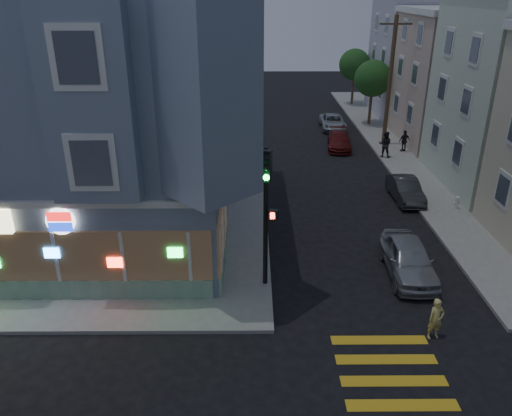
{
  "coord_description": "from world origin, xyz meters",
  "views": [
    {
      "loc": [
        2.29,
        -11.79,
        10.82
      ],
      "look_at": [
        2.41,
        6.24,
        2.82
      ],
      "focal_mm": 35.0,
      "sensor_mm": 36.0,
      "label": 1
    }
  ],
  "objects_px": {
    "utility_pole": "(390,80)",
    "street_tree_far": "(355,65)",
    "pedestrian_a": "(385,144)",
    "fire_hydrant": "(457,202)",
    "running_child": "(436,319)",
    "parked_car_b": "(405,190)",
    "parked_car_c": "(339,141)",
    "traffic_signal": "(267,196)",
    "pedestrian_b": "(404,141)",
    "street_tree_near": "(373,79)",
    "parked_car_d": "(333,122)",
    "parked_car_a": "(408,259)"
  },
  "relations": [
    {
      "from": "street_tree_far",
      "to": "traffic_signal",
      "type": "xyz_separation_m",
      "value": [
        -9.42,
        -33.14,
        -0.03
      ]
    },
    {
      "from": "parked_car_a",
      "to": "parked_car_b",
      "type": "bearing_deg",
      "value": 77.04
    },
    {
      "from": "running_child",
      "to": "traffic_signal",
      "type": "height_order",
      "value": "traffic_signal"
    },
    {
      "from": "traffic_signal",
      "to": "street_tree_far",
      "type": "bearing_deg",
      "value": 92.94
    },
    {
      "from": "parked_car_c",
      "to": "traffic_signal",
      "type": "distance_m",
      "value": 19.69
    },
    {
      "from": "traffic_signal",
      "to": "parked_car_d",
      "type": "bearing_deg",
      "value": 94.43
    },
    {
      "from": "pedestrian_a",
      "to": "parked_car_a",
      "type": "xyz_separation_m",
      "value": [
        -2.7,
        -15.09,
        -0.31
      ]
    },
    {
      "from": "running_child",
      "to": "pedestrian_b",
      "type": "xyz_separation_m",
      "value": [
        4.64,
        20.42,
        0.16
      ]
    },
    {
      "from": "utility_pole",
      "to": "fire_hydrant",
      "type": "xyz_separation_m",
      "value": [
        1.0,
        -11.83,
        -4.28
      ]
    },
    {
      "from": "street_tree_near",
      "to": "pedestrian_a",
      "type": "height_order",
      "value": "street_tree_near"
    },
    {
      "from": "pedestrian_a",
      "to": "parked_car_c",
      "type": "bearing_deg",
      "value": -23.09
    },
    {
      "from": "utility_pole",
      "to": "parked_car_a",
      "type": "distance_m",
      "value": 18.92
    },
    {
      "from": "street_tree_near",
      "to": "pedestrian_b",
      "type": "distance_m",
      "value": 8.39
    },
    {
      "from": "street_tree_far",
      "to": "parked_car_c",
      "type": "relative_size",
      "value": 1.3
    },
    {
      "from": "street_tree_far",
      "to": "parked_car_b",
      "type": "height_order",
      "value": "street_tree_far"
    },
    {
      "from": "pedestrian_a",
      "to": "fire_hydrant",
      "type": "height_order",
      "value": "pedestrian_a"
    },
    {
      "from": "street_tree_near",
      "to": "parked_car_a",
      "type": "distance_m",
      "value": 24.64
    },
    {
      "from": "running_child",
      "to": "pedestrian_a",
      "type": "height_order",
      "value": "pedestrian_a"
    },
    {
      "from": "running_child",
      "to": "utility_pole",
      "type": "bearing_deg",
      "value": 69.75
    },
    {
      "from": "pedestrian_b",
      "to": "parked_car_c",
      "type": "xyz_separation_m",
      "value": [
        -4.4,
        1.15,
        -0.31
      ]
    },
    {
      "from": "utility_pole",
      "to": "pedestrian_a",
      "type": "xyz_separation_m",
      "value": [
        -0.7,
        -3.08,
        -3.76
      ]
    },
    {
      "from": "parked_car_b",
      "to": "pedestrian_b",
      "type": "bearing_deg",
      "value": 73.69
    },
    {
      "from": "running_child",
      "to": "traffic_signal",
      "type": "xyz_separation_m",
      "value": [
        -5.58,
        3.06,
        3.16
      ]
    },
    {
      "from": "street_tree_near",
      "to": "pedestrian_b",
      "type": "bearing_deg",
      "value": -84.13
    },
    {
      "from": "pedestrian_b",
      "to": "fire_hydrant",
      "type": "relative_size",
      "value": 2.19
    },
    {
      "from": "pedestrian_b",
      "to": "parked_car_d",
      "type": "bearing_deg",
      "value": -78.7
    },
    {
      "from": "utility_pole",
      "to": "street_tree_far",
      "type": "relative_size",
      "value": 1.7
    },
    {
      "from": "street_tree_far",
      "to": "parked_car_a",
      "type": "distance_m",
      "value": 32.52
    },
    {
      "from": "parked_car_c",
      "to": "parked_car_a",
      "type": "bearing_deg",
      "value": -82.96
    },
    {
      "from": "parked_car_b",
      "to": "parked_car_c",
      "type": "distance_m",
      "value": 9.91
    },
    {
      "from": "running_child",
      "to": "parked_car_d",
      "type": "xyz_separation_m",
      "value": [
        0.57,
        27.04,
        -0.16
      ]
    },
    {
      "from": "running_child",
      "to": "pedestrian_a",
      "type": "distance_m",
      "value": 19.35
    },
    {
      "from": "utility_pole",
      "to": "street_tree_far",
      "type": "height_order",
      "value": "utility_pole"
    },
    {
      "from": "parked_car_c",
      "to": "traffic_signal",
      "type": "relative_size",
      "value": 0.73
    },
    {
      "from": "traffic_signal",
      "to": "fire_hydrant",
      "type": "relative_size",
      "value": 8.08
    },
    {
      "from": "running_child",
      "to": "street_tree_far",
      "type": "bearing_deg",
      "value": 73.01
    },
    {
      "from": "parked_car_a",
      "to": "pedestrian_a",
      "type": "bearing_deg",
      "value": 81.87
    },
    {
      "from": "utility_pole",
      "to": "pedestrian_a",
      "type": "relative_size",
      "value": 5.05
    },
    {
      "from": "pedestrian_b",
      "to": "parked_car_c",
      "type": "bearing_deg",
      "value": -34.92
    },
    {
      "from": "street_tree_far",
      "to": "parked_car_d",
      "type": "height_order",
      "value": "street_tree_far"
    },
    {
      "from": "parked_car_b",
      "to": "traffic_signal",
      "type": "distance_m",
      "value": 12.3
    },
    {
      "from": "street_tree_near",
      "to": "traffic_signal",
      "type": "relative_size",
      "value": 0.95
    },
    {
      "from": "parked_car_d",
      "to": "traffic_signal",
      "type": "bearing_deg",
      "value": -103.34
    },
    {
      "from": "parked_car_a",
      "to": "parked_car_d",
      "type": "bearing_deg",
      "value": 91.19
    },
    {
      "from": "running_child",
      "to": "parked_car_b",
      "type": "bearing_deg",
      "value": 67.92
    },
    {
      "from": "utility_pole",
      "to": "running_child",
      "type": "distance_m",
      "value": 22.86
    },
    {
      "from": "parked_car_b",
      "to": "street_tree_far",
      "type": "bearing_deg",
      "value": 85.24
    },
    {
      "from": "pedestrian_a",
      "to": "fire_hydrant",
      "type": "relative_size",
      "value": 2.59
    },
    {
      "from": "running_child",
      "to": "pedestrian_b",
      "type": "distance_m",
      "value": 20.94
    },
    {
      "from": "street_tree_far",
      "to": "parked_car_d",
      "type": "bearing_deg",
      "value": -109.64
    }
  ]
}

